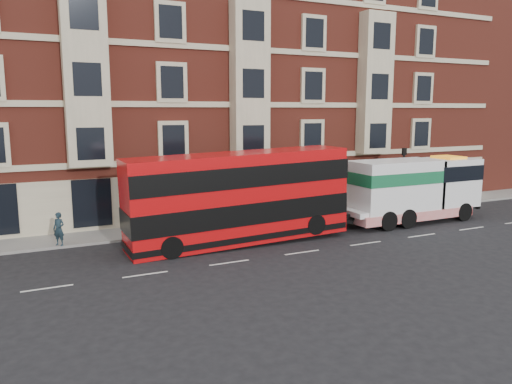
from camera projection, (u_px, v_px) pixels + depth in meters
ground at (302, 252)px, 25.34m from camera, size 120.00×120.00×0.00m
sidewalk at (242, 222)px, 32.00m from camera, size 90.00×3.00×0.15m
victorian_terrace at (207, 71)px, 37.27m from camera, size 45.00×12.00×20.40m
filler_east at (508, 87)px, 49.86m from camera, size 18.00×10.00×19.00m
lamp_post_west at (153, 191)px, 27.87m from camera, size 0.35×0.15×4.35m
lamp_post_east at (403, 174)px, 35.52m from camera, size 0.35×0.15×4.35m
double_decker_bus at (239, 196)px, 26.71m from camera, size 12.13×2.79×4.91m
tow_truck at (411, 189)px, 31.91m from camera, size 9.72×2.87×4.05m
pedestrian at (59, 229)px, 25.95m from camera, size 0.76×0.74×1.76m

